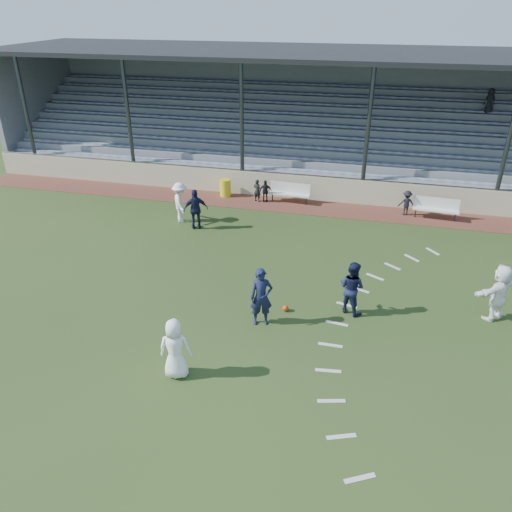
{
  "coord_description": "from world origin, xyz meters",
  "views": [
    {
      "loc": [
        3.58,
        -11.82,
        8.95
      ],
      "look_at": [
        0.0,
        2.5,
        1.3
      ],
      "focal_mm": 35.0,
      "sensor_mm": 36.0,
      "label": 1
    }
  ],
  "objects_px": {
    "player_white_lead": "(175,349)",
    "bench_right": "(436,207)",
    "bench_left": "(290,191)",
    "player_navy_lead": "(261,297)",
    "trash_bin": "(225,188)",
    "football": "(286,308)"
  },
  "relations": [
    {
      "from": "bench_right",
      "to": "player_navy_lead",
      "type": "relative_size",
      "value": 1.08
    },
    {
      "from": "bench_right",
      "to": "player_navy_lead",
      "type": "bearing_deg",
      "value": -116.54
    },
    {
      "from": "player_white_lead",
      "to": "player_navy_lead",
      "type": "relative_size",
      "value": 0.92
    },
    {
      "from": "bench_left",
      "to": "player_white_lead",
      "type": "relative_size",
      "value": 1.17
    },
    {
      "from": "bench_left",
      "to": "trash_bin",
      "type": "relative_size",
      "value": 2.36
    },
    {
      "from": "trash_bin",
      "to": "player_navy_lead",
      "type": "bearing_deg",
      "value": -67.24
    },
    {
      "from": "bench_right",
      "to": "player_navy_lead",
      "type": "height_order",
      "value": "player_navy_lead"
    },
    {
      "from": "trash_bin",
      "to": "player_white_lead",
      "type": "height_order",
      "value": "player_white_lead"
    },
    {
      "from": "trash_bin",
      "to": "player_navy_lead",
      "type": "distance_m",
      "value": 11.26
    },
    {
      "from": "bench_left",
      "to": "player_white_lead",
      "type": "distance_m",
      "value": 13.2
    },
    {
      "from": "bench_left",
      "to": "bench_right",
      "type": "xyz_separation_m",
      "value": [
        6.78,
        -0.41,
        0.0
      ]
    },
    {
      "from": "bench_left",
      "to": "trash_bin",
      "type": "height_order",
      "value": "bench_left"
    },
    {
      "from": "bench_left",
      "to": "trash_bin",
      "type": "distance_m",
      "value": 3.31
    },
    {
      "from": "trash_bin",
      "to": "football",
      "type": "height_order",
      "value": "trash_bin"
    },
    {
      "from": "player_navy_lead",
      "to": "bench_left",
      "type": "bearing_deg",
      "value": 75.8
    },
    {
      "from": "trash_bin",
      "to": "football",
      "type": "distance_m",
      "value": 10.76
    },
    {
      "from": "bench_left",
      "to": "player_navy_lead",
      "type": "xyz_separation_m",
      "value": [
        1.04,
        -10.32,
        0.36
      ]
    },
    {
      "from": "bench_right",
      "to": "football",
      "type": "distance_m",
      "value": 10.44
    },
    {
      "from": "trash_bin",
      "to": "football",
      "type": "relative_size",
      "value": 4.29
    },
    {
      "from": "football",
      "to": "player_navy_lead",
      "type": "height_order",
      "value": "player_navy_lead"
    },
    {
      "from": "player_white_lead",
      "to": "bench_right",
      "type": "bearing_deg",
      "value": -131.38
    },
    {
      "from": "bench_right",
      "to": "trash_bin",
      "type": "bearing_deg",
      "value": -179.07
    }
  ]
}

